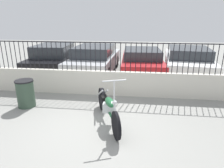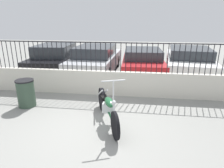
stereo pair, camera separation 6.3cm
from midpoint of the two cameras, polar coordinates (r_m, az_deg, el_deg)
The scene contains 9 objects.
ground_plane at distance 4.93m, azimuth -4.99°, elevation -12.88°, with size 40.00×40.00×0.00m, color gray.
low_wall at distance 6.89m, azimuth -0.79°, elevation 0.27°, with size 9.41×0.18×0.84m.
fence_railing at distance 6.65m, azimuth -0.83°, elevation 8.85°, with size 9.41×0.04×0.98m.
motorcycle_green at distance 5.16m, azimuth -1.11°, elevation -6.23°, with size 0.95×2.11×1.31m.
trash_bin at distance 6.51m, azimuth -23.11°, elevation -2.40°, with size 0.53×0.53×0.83m.
car_black at distance 10.45m, azimuth -15.53°, elevation 7.20°, with size 2.05×4.32×1.35m.
car_silver at distance 9.74m, azimuth -4.37°, elevation 7.07°, with size 1.98×4.63×1.34m.
car_red at distance 9.57m, azimuth 8.87°, elevation 6.45°, with size 1.93×4.32×1.23m.
car_white at distance 9.89m, azimuth 21.16°, elevation 6.06°, with size 2.41×4.70×1.32m.
Camera 2 is at (1.02, -4.11, 2.53)m, focal length 32.00 mm.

